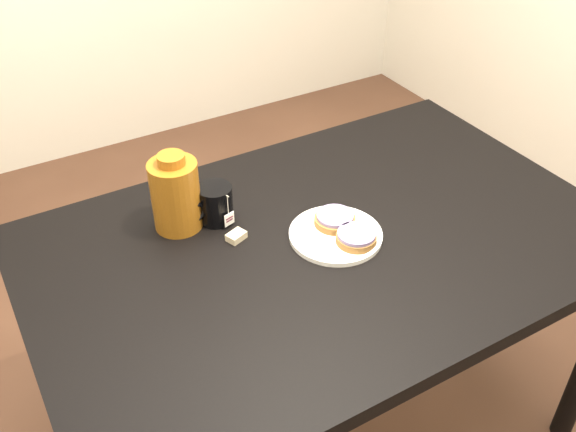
{
  "coord_description": "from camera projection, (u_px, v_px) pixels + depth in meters",
  "views": [
    {
      "loc": [
        -0.68,
        -0.99,
        1.71
      ],
      "look_at": [
        -0.07,
        0.05,
        0.81
      ],
      "focal_mm": 40.0,
      "sensor_mm": 36.0,
      "label": 1
    }
  ],
  "objects": [
    {
      "name": "table",
      "position": [
        324.0,
        264.0,
        1.59
      ],
      "size": [
        1.4,
        0.9,
        0.75
      ],
      "color": "black",
      "rests_on": "ground_plane"
    },
    {
      "name": "mug",
      "position": [
        215.0,
        204.0,
        1.57
      ],
      "size": [
        0.14,
        0.11,
        0.1
      ],
      "rotation": [
        0.0,
        0.0,
        0.28
      ],
      "color": "black",
      "rests_on": "table"
    },
    {
      "name": "plate",
      "position": [
        336.0,
        234.0,
        1.54
      ],
      "size": [
        0.23,
        0.23,
        0.02
      ],
      "color": "white",
      "rests_on": "table"
    },
    {
      "name": "teabag_pouch",
      "position": [
        236.0,
        236.0,
        1.53
      ],
      "size": [
        0.05,
        0.05,
        0.02
      ],
      "primitive_type": "cube",
      "rotation": [
        0.0,
        0.0,
        0.35
      ],
      "color": "#C6B793",
      "rests_on": "table"
    },
    {
      "name": "bagel_back",
      "position": [
        335.0,
        219.0,
        1.56
      ],
      "size": [
        0.13,
        0.13,
        0.03
      ],
      "color": "brown",
      "rests_on": "plate"
    },
    {
      "name": "bagel_front",
      "position": [
        356.0,
        237.0,
        1.5
      ],
      "size": [
        0.12,
        0.12,
        0.03
      ],
      "color": "brown",
      "rests_on": "plate"
    },
    {
      "name": "bagel_package",
      "position": [
        175.0,
        194.0,
        1.53
      ],
      "size": [
        0.14,
        0.14,
        0.2
      ],
      "rotation": [
        0.0,
        0.0,
        -0.17
      ],
      "color": "#67370D",
      "rests_on": "table"
    },
    {
      "name": "ground_plane",
      "position": [
        317.0,
        426.0,
        1.99
      ],
      "size": [
        4.0,
        4.0,
        0.0
      ],
      "primitive_type": "plane",
      "color": "brown"
    }
  ]
}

